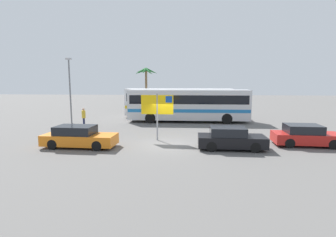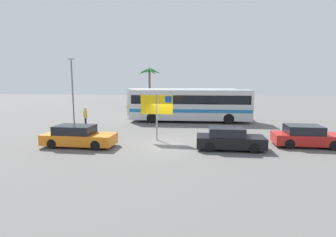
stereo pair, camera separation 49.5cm
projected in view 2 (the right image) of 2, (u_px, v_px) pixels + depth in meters
name	position (u px, v px, depth m)	size (l,w,h in m)	color
ground	(168.00, 144.00, 17.20)	(120.00, 120.00, 0.00)	#605E5B
bus_front_coach	(190.00, 104.00, 26.33)	(11.74, 2.46, 3.17)	silver
bus_rear_coach	(181.00, 101.00, 29.69)	(11.74, 2.46, 3.17)	white
ferry_sign	(157.00, 106.00, 18.11)	(2.20, 0.15, 3.20)	gray
car_orange	(78.00, 136.00, 16.54)	(4.50, 1.86, 1.32)	orange
car_black	(229.00, 139.00, 15.87)	(3.99, 1.76, 1.32)	black
car_red	(306.00, 136.00, 16.57)	(4.09, 1.97, 1.32)	red
pedestrian_near_sign	(85.00, 116.00, 23.41)	(0.32, 0.32, 1.72)	#1E2347
lamp_post_left_side	(72.00, 88.00, 25.50)	(0.56, 0.20, 6.15)	slate
palm_tree_seaside	(149.00, 75.00, 38.00)	(3.33, 3.36, 5.88)	brown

